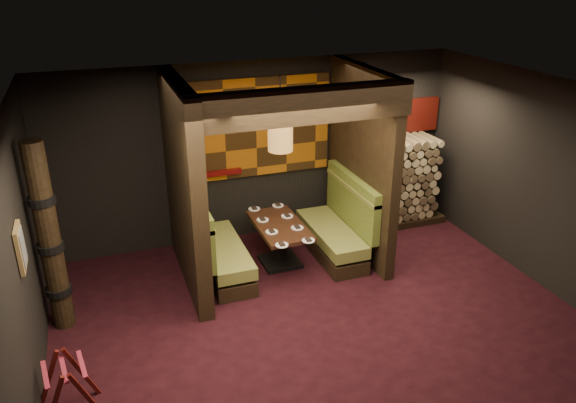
# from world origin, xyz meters

# --- Properties ---
(floor) EXTENTS (6.50, 5.50, 0.02)m
(floor) POSITION_xyz_m (0.00, 0.00, -0.01)
(floor) COLOR black
(floor) RESTS_ON ground
(ceiling) EXTENTS (6.50, 5.50, 0.02)m
(ceiling) POSITION_xyz_m (0.00, 0.00, 2.86)
(ceiling) COLOR black
(ceiling) RESTS_ON ground
(wall_back) EXTENTS (6.50, 0.02, 2.85)m
(wall_back) POSITION_xyz_m (0.00, 2.76, 1.43)
(wall_back) COLOR black
(wall_back) RESTS_ON ground
(wall_front) EXTENTS (6.50, 0.02, 2.85)m
(wall_front) POSITION_xyz_m (0.00, -2.76, 1.43)
(wall_front) COLOR black
(wall_front) RESTS_ON ground
(wall_left) EXTENTS (0.02, 5.50, 2.85)m
(wall_left) POSITION_xyz_m (-3.26, 0.00, 1.43)
(wall_left) COLOR black
(wall_left) RESTS_ON ground
(wall_right) EXTENTS (0.02, 5.50, 2.85)m
(wall_right) POSITION_xyz_m (3.26, 0.00, 1.43)
(wall_right) COLOR black
(wall_right) RESTS_ON ground
(partition_left) EXTENTS (0.20, 2.20, 2.85)m
(partition_left) POSITION_xyz_m (-1.35, 1.65, 1.43)
(partition_left) COLOR black
(partition_left) RESTS_ON floor
(partition_right) EXTENTS (0.15, 2.10, 2.85)m
(partition_right) POSITION_xyz_m (1.30, 1.70, 1.43)
(partition_right) COLOR black
(partition_right) RESTS_ON floor
(header_beam) EXTENTS (2.85, 0.18, 0.44)m
(header_beam) POSITION_xyz_m (-0.02, 0.70, 2.63)
(header_beam) COLOR black
(header_beam) RESTS_ON partition_left
(tapa_back_panel) EXTENTS (2.40, 0.06, 1.55)m
(tapa_back_panel) POSITION_xyz_m (-0.02, 2.71, 1.82)
(tapa_back_panel) COLOR #A3570D
(tapa_back_panel) RESTS_ON wall_back
(tapa_side_panel) EXTENTS (0.04, 1.85, 1.45)m
(tapa_side_panel) POSITION_xyz_m (-1.23, 1.82, 1.85)
(tapa_side_panel) COLOR #A3570D
(tapa_side_panel) RESTS_ON partition_left
(lacquer_shelf) EXTENTS (0.60, 0.12, 0.07)m
(lacquer_shelf) POSITION_xyz_m (-0.60, 2.65, 1.18)
(lacquer_shelf) COLOR #580909
(lacquer_shelf) RESTS_ON wall_back
(booth_bench_left) EXTENTS (0.68, 1.60, 1.14)m
(booth_bench_left) POSITION_xyz_m (-0.96, 1.65, 0.40)
(booth_bench_left) COLOR black
(booth_bench_left) RESTS_ON floor
(booth_bench_right) EXTENTS (0.68, 1.60, 1.14)m
(booth_bench_right) POSITION_xyz_m (0.93, 1.65, 0.40)
(booth_bench_right) COLOR black
(booth_bench_right) RESTS_ON floor
(dining_table) EXTENTS (0.68, 1.24, 0.65)m
(dining_table) POSITION_xyz_m (-0.01, 1.64, 0.42)
(dining_table) COLOR black
(dining_table) RESTS_ON floor
(place_settings) EXTENTS (0.58, 1.45, 0.03)m
(place_settings) POSITION_xyz_m (-0.01, 1.64, 0.66)
(place_settings) COLOR white
(place_settings) RESTS_ON dining_table
(pendant_lamp) EXTENTS (0.34, 0.34, 1.05)m
(pendant_lamp) POSITION_xyz_m (-0.01, 1.59, 2.02)
(pendant_lamp) COLOR brown
(pendant_lamp) RESTS_ON ceiling
(framed_picture) EXTENTS (0.05, 0.36, 0.46)m
(framed_picture) POSITION_xyz_m (-3.22, 0.10, 1.62)
(framed_picture) COLOR olive
(framed_picture) RESTS_ON wall_left
(luggage_rack) EXTENTS (0.71, 0.54, 0.71)m
(luggage_rack) POSITION_xyz_m (-2.97, -0.56, 0.36)
(luggage_rack) COLOR #470F0B
(luggage_rack) RESTS_ON floor
(totem_column) EXTENTS (0.31, 0.31, 2.40)m
(totem_column) POSITION_xyz_m (-3.05, 1.10, 1.19)
(totem_column) COLOR black
(totem_column) RESTS_ON floor
(firewood_stack) EXTENTS (1.73, 0.70, 1.50)m
(firewood_stack) POSITION_xyz_m (2.29, 2.35, 0.75)
(firewood_stack) COLOR black
(firewood_stack) RESTS_ON floor
(mosaic_header) EXTENTS (1.83, 0.10, 0.56)m
(mosaic_header) POSITION_xyz_m (2.29, 2.68, 1.78)
(mosaic_header) COLOR maroon
(mosaic_header) RESTS_ON wall_back
(bay_front_post) EXTENTS (0.08, 0.08, 2.85)m
(bay_front_post) POSITION_xyz_m (1.39, 1.96, 1.43)
(bay_front_post) COLOR black
(bay_front_post) RESTS_ON floor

